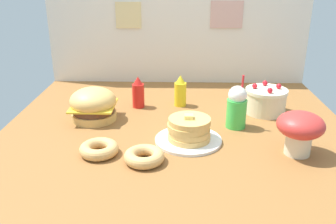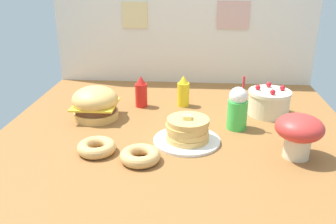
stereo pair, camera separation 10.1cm
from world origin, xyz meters
name	(u,v)px [view 1 (the left image)]	position (x,y,z in m)	size (l,w,h in m)	color
ground_plane	(176,134)	(0.00, 0.00, -0.01)	(2.04, 2.02, 0.02)	brown
back_wall	(178,17)	(0.00, 1.01, 0.52)	(2.04, 0.04, 1.04)	silver
burger	(93,105)	(-0.51, 0.18, 0.10)	(0.28, 0.28, 0.20)	#DBA859
pancake_stack	(189,132)	(0.07, -0.11, 0.06)	(0.36, 0.36, 0.16)	white
layer_cake	(266,101)	(0.57, 0.33, 0.08)	(0.27, 0.27, 0.19)	beige
ketchup_bottle	(138,93)	(-0.26, 0.41, 0.10)	(0.08, 0.08, 0.21)	red
mustard_bottle	(180,92)	(0.02, 0.45, 0.10)	(0.08, 0.08, 0.21)	yellow
cream_soda_cup	(237,107)	(0.35, 0.09, 0.13)	(0.12, 0.12, 0.32)	green
donut_pink_glaze	(99,149)	(-0.39, -0.27, 0.03)	(0.20, 0.20, 0.06)	tan
donut_chocolate	(144,156)	(-0.15, -0.35, 0.03)	(0.20, 0.20, 0.06)	tan
mushroom_stool	(300,129)	(0.61, -0.24, 0.14)	(0.23, 0.23, 0.22)	beige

